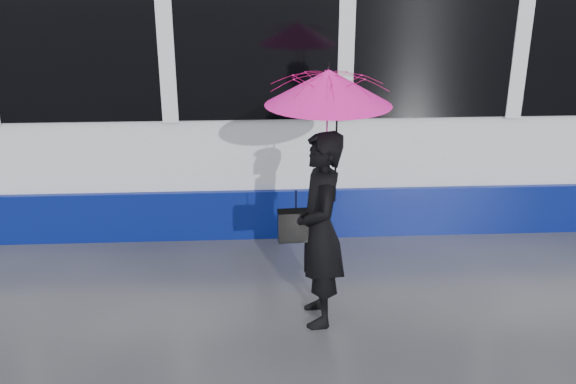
{
  "coord_description": "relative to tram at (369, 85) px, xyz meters",
  "views": [
    {
      "loc": [
        0.83,
        -5.97,
        3.34
      ],
      "look_at": [
        1.15,
        -0.06,
        1.1
      ],
      "focal_mm": 40.0,
      "sensor_mm": 36.0,
      "label": 1
    }
  ],
  "objects": [
    {
      "name": "ground",
      "position": [
        -2.37,
        -2.5,
        -1.64
      ],
      "size": [
        90.0,
        90.0,
        0.0
      ],
      "primitive_type": "plane",
      "color": "#2A2A2F",
      "rests_on": "ground"
    },
    {
      "name": "rails",
      "position": [
        -2.37,
        -0.0,
        -1.63
      ],
      "size": [
        34.0,
        1.51,
        0.02
      ],
      "color": "#3F3D38",
      "rests_on": "ground"
    },
    {
      "name": "tram",
      "position": [
        0.0,
        0.0,
        0.0
      ],
      "size": [
        26.0,
        2.56,
        3.35
      ],
      "color": "white",
      "rests_on": "ground"
    },
    {
      "name": "woman",
      "position": [
        -0.96,
        -3.12,
        -0.71
      ],
      "size": [
        0.49,
        0.71,
        1.86
      ],
      "primitive_type": "imported",
      "rotation": [
        0.0,
        0.0,
        -1.51
      ],
      "color": "black",
      "rests_on": "ground"
    },
    {
      "name": "umbrella",
      "position": [
        -0.91,
        -3.12,
        0.4
      ],
      "size": [
        1.16,
        1.16,
        1.26
      ],
      "rotation": [
        0.0,
        0.0,
        0.06
      ],
      "color": "#FE1583",
      "rests_on": "ground"
    },
    {
      "name": "handbag",
      "position": [
        -1.18,
        -3.1,
        -0.66
      ],
      "size": [
        0.34,
        0.16,
        0.47
      ],
      "rotation": [
        0.0,
        0.0,
        0.06
      ],
      "color": "black",
      "rests_on": "ground"
    }
  ]
}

